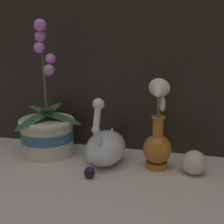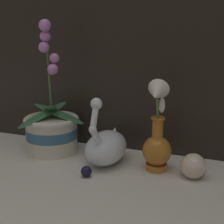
{
  "view_description": "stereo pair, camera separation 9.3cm",
  "coord_description": "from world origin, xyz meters",
  "px_view_note": "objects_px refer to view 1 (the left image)",
  "views": [
    {
      "loc": [
        0.24,
        -0.73,
        0.4
      ],
      "look_at": [
        0.01,
        0.15,
        0.17
      ],
      "focal_mm": 50.0,
      "sensor_mm": 36.0,
      "label": 1
    },
    {
      "loc": [
        0.33,
        -0.7,
        0.4
      ],
      "look_at": [
        0.01,
        0.15,
        0.17
      ],
      "focal_mm": 50.0,
      "sensor_mm": 36.0,
      "label": 2
    }
  ],
  "objects_px": {
    "orchid_potted_plant": "(47,130)",
    "glass_sphere": "(194,163)",
    "swan_figurine": "(106,146)",
    "blue_vase": "(157,138)"
  },
  "relations": [
    {
      "from": "orchid_potted_plant",
      "to": "glass_sphere",
      "type": "bearing_deg",
      "value": -5.4
    },
    {
      "from": "swan_figurine",
      "to": "blue_vase",
      "type": "distance_m",
      "value": 0.16
    },
    {
      "from": "blue_vase",
      "to": "glass_sphere",
      "type": "xyz_separation_m",
      "value": [
        0.11,
        -0.01,
        -0.06
      ]
    },
    {
      "from": "swan_figurine",
      "to": "blue_vase",
      "type": "relative_size",
      "value": 0.81
    },
    {
      "from": "glass_sphere",
      "to": "orchid_potted_plant",
      "type": "bearing_deg",
      "value": 174.6
    },
    {
      "from": "orchid_potted_plant",
      "to": "swan_figurine",
      "type": "xyz_separation_m",
      "value": [
        0.21,
        -0.03,
        -0.03
      ]
    },
    {
      "from": "orchid_potted_plant",
      "to": "glass_sphere",
      "type": "distance_m",
      "value": 0.49
    },
    {
      "from": "swan_figurine",
      "to": "blue_vase",
      "type": "xyz_separation_m",
      "value": [
        0.16,
        -0.0,
        0.04
      ]
    },
    {
      "from": "orchid_potted_plant",
      "to": "glass_sphere",
      "type": "xyz_separation_m",
      "value": [
        0.48,
        -0.05,
        -0.05
      ]
    },
    {
      "from": "orchid_potted_plant",
      "to": "swan_figurine",
      "type": "bearing_deg",
      "value": -7.75
    }
  ]
}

